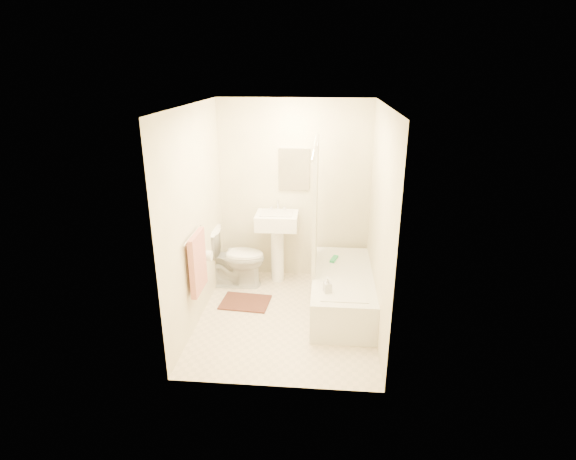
# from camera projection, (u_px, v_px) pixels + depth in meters

# --- Properties ---
(floor) EXTENTS (2.40, 2.40, 0.00)m
(floor) POSITION_uv_depth(u_px,v_px,m) (286.00, 318.00, 5.24)
(floor) COLOR beige
(floor) RESTS_ON ground
(ceiling) EXTENTS (2.40, 2.40, 0.00)m
(ceiling) POSITION_uv_depth(u_px,v_px,m) (286.00, 105.00, 4.42)
(ceiling) COLOR white
(ceiling) RESTS_ON ground
(wall_back) EXTENTS (2.00, 0.02, 2.40)m
(wall_back) POSITION_uv_depth(u_px,v_px,m) (294.00, 191.00, 5.95)
(wall_back) COLOR beige
(wall_back) RESTS_ON ground
(wall_left) EXTENTS (0.02, 2.40, 2.40)m
(wall_left) POSITION_uv_depth(u_px,v_px,m) (195.00, 218.00, 4.91)
(wall_left) COLOR beige
(wall_left) RESTS_ON ground
(wall_right) EXTENTS (0.02, 2.40, 2.40)m
(wall_right) POSITION_uv_depth(u_px,v_px,m) (380.00, 223.00, 4.75)
(wall_right) COLOR beige
(wall_right) RESTS_ON ground
(mirror) EXTENTS (0.40, 0.03, 0.55)m
(mirror) POSITION_uv_depth(u_px,v_px,m) (294.00, 169.00, 5.83)
(mirror) COLOR white
(mirror) RESTS_ON wall_back
(curtain_rod) EXTENTS (0.03, 1.70, 0.03)m
(curtain_rod) POSITION_uv_depth(u_px,v_px,m) (316.00, 145.00, 4.62)
(curtain_rod) COLOR silver
(curtain_rod) RESTS_ON wall_back
(shower_curtain) EXTENTS (0.04, 0.80, 1.55)m
(shower_curtain) POSITION_uv_depth(u_px,v_px,m) (315.00, 206.00, 5.27)
(shower_curtain) COLOR silver
(shower_curtain) RESTS_ON curtain_rod
(towel_bar) EXTENTS (0.02, 0.60, 0.02)m
(towel_bar) POSITION_uv_depth(u_px,v_px,m) (193.00, 235.00, 4.71)
(towel_bar) COLOR silver
(towel_bar) RESTS_ON wall_left
(towel) EXTENTS (0.06, 0.45, 0.66)m
(towel) POSITION_uv_depth(u_px,v_px,m) (198.00, 263.00, 4.82)
(towel) COLOR #CC7266
(towel) RESTS_ON towel_bar
(toilet_paper) EXTENTS (0.11, 0.12, 0.12)m
(toilet_paper) POSITION_uv_depth(u_px,v_px,m) (207.00, 256.00, 5.19)
(toilet_paper) COLOR white
(toilet_paper) RESTS_ON wall_left
(toilet) EXTENTS (0.81, 0.47, 0.78)m
(toilet) POSITION_uv_depth(u_px,v_px,m) (235.00, 257.00, 5.92)
(toilet) COLOR white
(toilet) RESTS_ON floor
(sink) EXTENTS (0.54, 0.44, 1.06)m
(sink) POSITION_uv_depth(u_px,v_px,m) (277.00, 245.00, 5.97)
(sink) COLOR white
(sink) RESTS_ON floor
(bathtub) EXTENTS (0.71, 1.62, 0.45)m
(bathtub) POSITION_uv_depth(u_px,v_px,m) (342.00, 290.00, 5.39)
(bathtub) COLOR silver
(bathtub) RESTS_ON floor
(bath_mat) EXTENTS (0.62, 0.49, 0.02)m
(bath_mat) POSITION_uv_depth(u_px,v_px,m) (245.00, 302.00, 5.56)
(bath_mat) COLOR #4B2118
(bath_mat) RESTS_ON floor
(soap_bottle) EXTENTS (0.10, 0.10, 0.18)m
(soap_bottle) POSITION_uv_depth(u_px,v_px,m) (328.00, 285.00, 4.83)
(soap_bottle) COLOR white
(soap_bottle) RESTS_ON bathtub
(scrub_brush) EXTENTS (0.11, 0.21, 0.04)m
(scrub_brush) POSITION_uv_depth(u_px,v_px,m) (334.00, 259.00, 5.65)
(scrub_brush) COLOR #28A559
(scrub_brush) RESTS_ON bathtub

